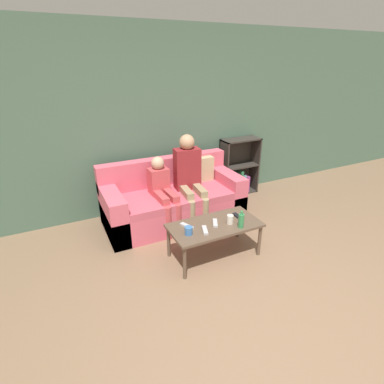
{
  "coord_description": "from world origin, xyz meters",
  "views": [
    {
      "loc": [
        -1.5,
        -1.34,
        2.13
      ],
      "look_at": [
        -0.01,
        1.69,
        0.63
      ],
      "focal_mm": 28.0,
      "sensor_mm": 36.0,
      "label": 1
    }
  ],
  "objects_px": {
    "person_adult": "(189,173)",
    "person_child": "(163,189)",
    "tv_remote_3": "(187,226)",
    "bookshelf": "(237,173)",
    "tv_remote_2": "(205,230)",
    "couch": "(173,201)",
    "cup_far": "(189,231)",
    "bottle": "(241,220)",
    "tv_remote_0": "(238,216)",
    "tv_remote_1": "(215,223)",
    "cup_near": "(230,219)",
    "coffee_table": "(215,227)"
  },
  "relations": [
    {
      "from": "person_adult",
      "to": "person_child",
      "type": "relative_size",
      "value": 1.26
    },
    {
      "from": "person_child",
      "to": "tv_remote_3",
      "type": "xyz_separation_m",
      "value": [
        -0.03,
        -0.82,
        -0.13
      ]
    },
    {
      "from": "bookshelf",
      "to": "tv_remote_2",
      "type": "relative_size",
      "value": 5.4
    },
    {
      "from": "couch",
      "to": "cup_far",
      "type": "distance_m",
      "value": 1.13
    },
    {
      "from": "person_adult",
      "to": "cup_far",
      "type": "xyz_separation_m",
      "value": [
        -0.49,
        -1.01,
        -0.24
      ]
    },
    {
      "from": "tv_remote_3",
      "to": "bottle",
      "type": "relative_size",
      "value": 0.87
    },
    {
      "from": "cup_far",
      "to": "tv_remote_0",
      "type": "relative_size",
      "value": 0.52
    },
    {
      "from": "bookshelf",
      "to": "tv_remote_0",
      "type": "height_order",
      "value": "bookshelf"
    },
    {
      "from": "couch",
      "to": "tv_remote_1",
      "type": "distance_m",
      "value": 1.03
    },
    {
      "from": "person_adult",
      "to": "tv_remote_3",
      "type": "xyz_separation_m",
      "value": [
        -0.44,
        -0.86,
        -0.27
      ]
    },
    {
      "from": "cup_near",
      "to": "tv_remote_1",
      "type": "relative_size",
      "value": 0.6
    },
    {
      "from": "bookshelf",
      "to": "person_adult",
      "type": "bearing_deg",
      "value": -156.7
    },
    {
      "from": "person_child",
      "to": "bottle",
      "type": "bearing_deg",
      "value": -66.8
    },
    {
      "from": "person_adult",
      "to": "cup_near",
      "type": "bearing_deg",
      "value": -82.14
    },
    {
      "from": "cup_far",
      "to": "bottle",
      "type": "xyz_separation_m",
      "value": [
        0.58,
        -0.12,
        0.04
      ]
    },
    {
      "from": "person_child",
      "to": "tv_remote_2",
      "type": "distance_m",
      "value": 1.0
    },
    {
      "from": "tv_remote_2",
      "to": "person_adult",
      "type": "bearing_deg",
      "value": 93.55
    },
    {
      "from": "cup_near",
      "to": "tv_remote_2",
      "type": "xyz_separation_m",
      "value": [
        -0.33,
        -0.02,
        -0.04
      ]
    },
    {
      "from": "cup_far",
      "to": "tv_remote_2",
      "type": "relative_size",
      "value": 0.5
    },
    {
      "from": "person_adult",
      "to": "bottle",
      "type": "distance_m",
      "value": 1.15
    },
    {
      "from": "coffee_table",
      "to": "tv_remote_0",
      "type": "bearing_deg",
      "value": 3.87
    },
    {
      "from": "couch",
      "to": "tv_remote_1",
      "type": "relative_size",
      "value": 11.08
    },
    {
      "from": "person_adult",
      "to": "cup_near",
      "type": "relative_size",
      "value": 11.8
    },
    {
      "from": "cup_near",
      "to": "tv_remote_3",
      "type": "height_order",
      "value": "cup_near"
    },
    {
      "from": "tv_remote_3",
      "to": "tv_remote_2",
      "type": "bearing_deg",
      "value": -72.24
    },
    {
      "from": "bookshelf",
      "to": "tv_remote_0",
      "type": "distance_m",
      "value": 1.7
    },
    {
      "from": "tv_remote_3",
      "to": "cup_near",
      "type": "bearing_deg",
      "value": -39.27
    },
    {
      "from": "tv_remote_3",
      "to": "bottle",
      "type": "height_order",
      "value": "bottle"
    },
    {
      "from": "coffee_table",
      "to": "person_adult",
      "type": "relative_size",
      "value": 0.85
    },
    {
      "from": "person_child",
      "to": "bottle",
      "type": "height_order",
      "value": "person_child"
    },
    {
      "from": "couch",
      "to": "tv_remote_2",
      "type": "relative_size",
      "value": 10.88
    },
    {
      "from": "coffee_table",
      "to": "bottle",
      "type": "distance_m",
      "value": 0.32
    },
    {
      "from": "person_adult",
      "to": "bottle",
      "type": "relative_size",
      "value": 6.05
    },
    {
      "from": "tv_remote_1",
      "to": "coffee_table",
      "type": "bearing_deg",
      "value": -112.41
    },
    {
      "from": "cup_near",
      "to": "person_child",
      "type": "bearing_deg",
      "value": 114.8
    },
    {
      "from": "tv_remote_2",
      "to": "bookshelf",
      "type": "bearing_deg",
      "value": 66.39
    },
    {
      "from": "person_child",
      "to": "cup_far",
      "type": "xyz_separation_m",
      "value": [
        -0.08,
        -0.96,
        -0.1
      ]
    },
    {
      "from": "cup_far",
      "to": "bottle",
      "type": "bearing_deg",
      "value": -12.08
    },
    {
      "from": "couch",
      "to": "bottle",
      "type": "distance_m",
      "value": 1.27
    },
    {
      "from": "person_adult",
      "to": "tv_remote_2",
      "type": "distance_m",
      "value": 1.1
    },
    {
      "from": "cup_far",
      "to": "tv_remote_3",
      "type": "height_order",
      "value": "cup_far"
    },
    {
      "from": "bottle",
      "to": "tv_remote_2",
      "type": "bearing_deg",
      "value": 165.14
    },
    {
      "from": "person_adult",
      "to": "tv_remote_2",
      "type": "xyz_separation_m",
      "value": [
        -0.3,
        -1.03,
        -0.27
      ]
    },
    {
      "from": "tv_remote_1",
      "to": "bottle",
      "type": "bearing_deg",
      "value": -14.3
    },
    {
      "from": "bookshelf",
      "to": "bottle",
      "type": "relative_size",
      "value": 4.71
    },
    {
      "from": "bookshelf",
      "to": "person_adult",
      "type": "distance_m",
      "value": 1.28
    },
    {
      "from": "person_child",
      "to": "cup_near",
      "type": "bearing_deg",
      "value": -66.9
    },
    {
      "from": "couch",
      "to": "tv_remote_3",
      "type": "relative_size",
      "value": 10.92
    },
    {
      "from": "bookshelf",
      "to": "person_child",
      "type": "relative_size",
      "value": 0.98
    },
    {
      "from": "tv_remote_0",
      "to": "bottle",
      "type": "height_order",
      "value": "bottle"
    }
  ]
}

